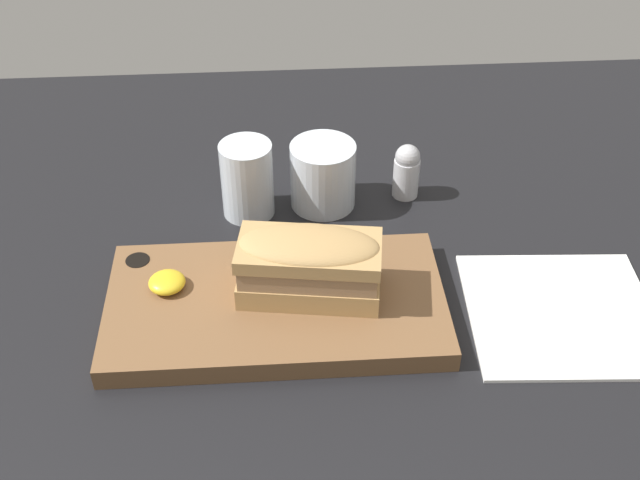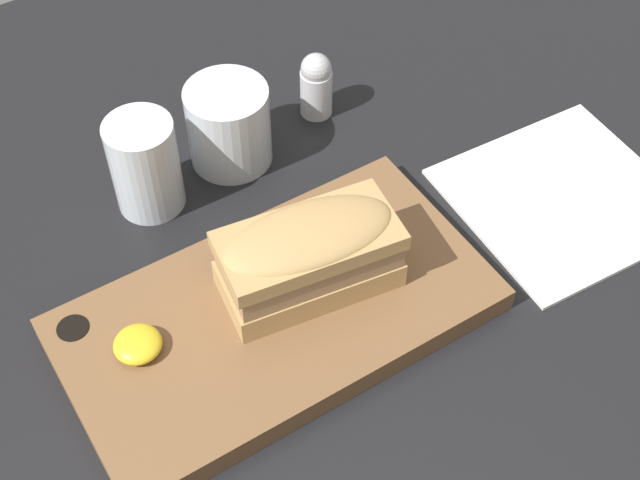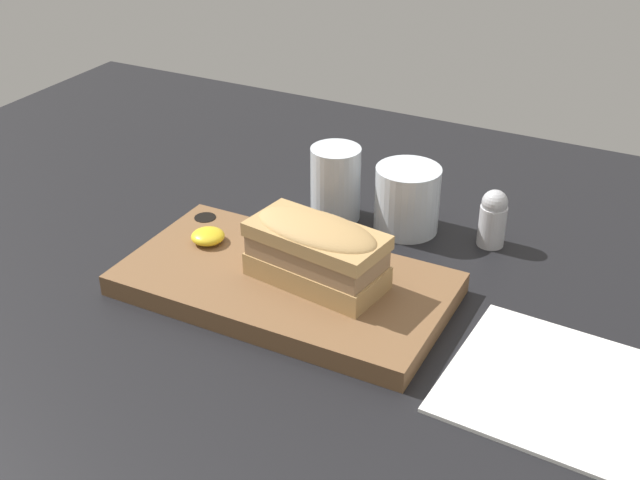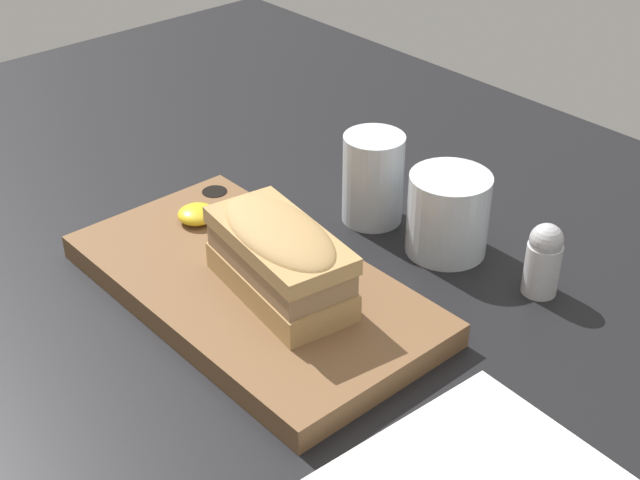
{
  "view_description": "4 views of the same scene",
  "coord_description": "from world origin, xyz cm",
  "px_view_note": "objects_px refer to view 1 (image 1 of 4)",
  "views": [
    {
      "loc": [
        -6.74,
        -61.12,
        61.47
      ],
      "look_at": [
        -2.34,
        5.07,
        8.17
      ],
      "focal_mm": 45.0,
      "sensor_mm": 36.0,
      "label": 1
    },
    {
      "loc": [
        -27.12,
        -37.59,
        64.4
      ],
      "look_at": [
        -2.37,
        1.64,
        8.76
      ],
      "focal_mm": 50.0,
      "sensor_mm": 36.0,
      "label": 2
    },
    {
      "loc": [
        29.54,
        -62.64,
        51.26
      ],
      "look_at": [
        -3.36,
        1.36,
        9.45
      ],
      "focal_mm": 45.0,
      "sensor_mm": 36.0,
      "label": 3
    },
    {
      "loc": [
        46.37,
        -38.7,
        50.58
      ],
      "look_at": [
        -1.28,
        3.72,
        9.97
      ],
      "focal_mm": 50.0,
      "sensor_mm": 36.0,
      "label": 4
    }
  ],
  "objects_px": {
    "serving_board": "(275,304)",
    "wine_glass": "(323,178)",
    "water_glass": "(247,184)",
    "salt_shaker": "(407,170)",
    "sandwich": "(309,263)",
    "napkin": "(561,313)"
  },
  "relations": [
    {
      "from": "serving_board",
      "to": "sandwich",
      "type": "bearing_deg",
      "value": 7.5
    },
    {
      "from": "sandwich",
      "to": "water_glass",
      "type": "height_order",
      "value": "sandwich"
    },
    {
      "from": "serving_board",
      "to": "wine_glass",
      "type": "distance_m",
      "value": 0.21
    },
    {
      "from": "wine_glass",
      "to": "salt_shaker",
      "type": "height_order",
      "value": "wine_glass"
    },
    {
      "from": "serving_board",
      "to": "napkin",
      "type": "height_order",
      "value": "serving_board"
    },
    {
      "from": "water_glass",
      "to": "wine_glass",
      "type": "relative_size",
      "value": 1.15
    },
    {
      "from": "salt_shaker",
      "to": "wine_glass",
      "type": "bearing_deg",
      "value": -173.89
    },
    {
      "from": "serving_board",
      "to": "napkin",
      "type": "relative_size",
      "value": 1.72
    },
    {
      "from": "sandwich",
      "to": "napkin",
      "type": "relative_size",
      "value": 0.75
    },
    {
      "from": "serving_board",
      "to": "sandwich",
      "type": "height_order",
      "value": "sandwich"
    },
    {
      "from": "wine_glass",
      "to": "salt_shaker",
      "type": "distance_m",
      "value": 0.11
    },
    {
      "from": "wine_glass",
      "to": "napkin",
      "type": "distance_m",
      "value": 0.33
    },
    {
      "from": "serving_board",
      "to": "wine_glass",
      "type": "bearing_deg",
      "value": 71.84
    },
    {
      "from": "water_glass",
      "to": "salt_shaker",
      "type": "height_order",
      "value": "water_glass"
    },
    {
      "from": "serving_board",
      "to": "wine_glass",
      "type": "relative_size",
      "value": 4.26
    },
    {
      "from": "sandwich",
      "to": "serving_board",
      "type": "bearing_deg",
      "value": -172.5
    },
    {
      "from": "water_glass",
      "to": "napkin",
      "type": "height_order",
      "value": "water_glass"
    },
    {
      "from": "water_glass",
      "to": "salt_shaker",
      "type": "bearing_deg",
      "value": 6.71
    },
    {
      "from": "water_glass",
      "to": "salt_shaker",
      "type": "relative_size",
      "value": 1.32
    },
    {
      "from": "wine_glass",
      "to": "salt_shaker",
      "type": "bearing_deg",
      "value": 6.11
    },
    {
      "from": "sandwich",
      "to": "wine_glass",
      "type": "bearing_deg",
      "value": 81.86
    },
    {
      "from": "wine_glass",
      "to": "sandwich",
      "type": "bearing_deg",
      "value": -98.14
    }
  ]
}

